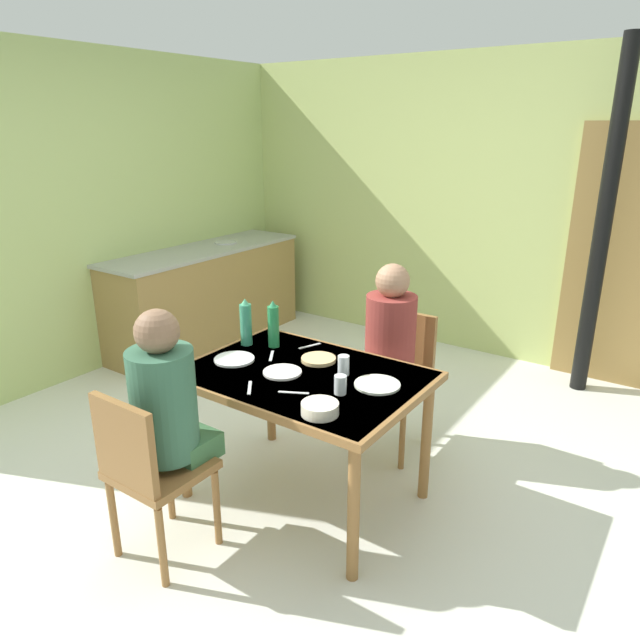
% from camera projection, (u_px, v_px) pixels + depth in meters
% --- Properties ---
extents(ground_plane, '(6.82, 6.82, 0.00)m').
position_uv_depth(ground_plane, '(270.00, 469.00, 3.48)').
color(ground_plane, silver).
extents(wall_back, '(4.63, 0.10, 2.55)m').
position_uv_depth(wall_back, '(455.00, 207.00, 5.11)').
color(wall_back, '#B5C472').
rests_on(wall_back, ground_plane).
extents(wall_left, '(0.10, 3.93, 2.55)m').
position_uv_depth(wall_left, '(110.00, 213.00, 4.78)').
color(wall_left, '#B1C676').
rests_on(wall_left, ground_plane).
extents(door_wooden, '(0.80, 0.05, 2.00)m').
position_uv_depth(door_wooden, '(622.00, 259.00, 4.38)').
color(door_wooden, olive).
rests_on(door_wooden, ground_plane).
extents(stove_pipe_column, '(0.12, 0.12, 2.55)m').
position_uv_depth(stove_pipe_column, '(603.00, 226.00, 4.15)').
color(stove_pipe_column, black).
rests_on(stove_pipe_column, ground_plane).
extents(kitchen_counter, '(0.61, 2.02, 0.91)m').
position_uv_depth(kitchen_counter, '(206.00, 295.00, 5.41)').
color(kitchen_counter, olive).
rests_on(kitchen_counter, ground_plane).
extents(dining_table, '(1.23, 0.89, 0.75)m').
position_uv_depth(dining_table, '(304.00, 387.00, 3.02)').
color(dining_table, olive).
rests_on(dining_table, ground_plane).
extents(chair_near_diner, '(0.40, 0.40, 0.87)m').
position_uv_depth(chair_near_diner, '(148.00, 468.00, 2.61)').
color(chair_near_diner, olive).
rests_on(chair_near_diner, ground_plane).
extents(chair_far_diner, '(0.40, 0.40, 0.87)m').
position_uv_depth(chair_far_diner, '(398.00, 373.00, 3.61)').
color(chair_far_diner, olive).
rests_on(chair_far_diner, ground_plane).
extents(person_near_diner, '(0.30, 0.37, 0.77)m').
position_uv_depth(person_near_diner, '(166.00, 400.00, 2.63)').
color(person_near_diner, '#3B6D43').
rests_on(person_near_diner, ground_plane).
extents(person_far_diner, '(0.30, 0.37, 0.77)m').
position_uv_depth(person_far_diner, '(389.00, 336.00, 3.41)').
color(person_far_diner, maroon).
rests_on(person_far_diner, ground_plane).
extents(water_bottle_green_near, '(0.07, 0.07, 0.28)m').
position_uv_depth(water_bottle_green_near, '(246.00, 323.00, 3.34)').
color(water_bottle_green_near, '#358C6A').
rests_on(water_bottle_green_near, dining_table).
extents(water_bottle_green_far, '(0.07, 0.07, 0.28)m').
position_uv_depth(water_bottle_green_far, '(273.00, 325.00, 3.31)').
color(water_bottle_green_far, '#258648').
rests_on(water_bottle_green_far, dining_table).
extents(serving_bowl_center, '(0.17, 0.17, 0.05)m').
position_uv_depth(serving_bowl_center, '(320.00, 409.00, 2.56)').
color(serving_bowl_center, '#F2E6CD').
rests_on(serving_bowl_center, dining_table).
extents(dinner_plate_near_left, '(0.22, 0.22, 0.01)m').
position_uv_depth(dinner_plate_near_left, '(234.00, 359.00, 3.15)').
color(dinner_plate_near_left, white).
rests_on(dinner_plate_near_left, dining_table).
extents(dinner_plate_near_right, '(0.23, 0.23, 0.01)m').
position_uv_depth(dinner_plate_near_right, '(377.00, 385.00, 2.85)').
color(dinner_plate_near_right, white).
rests_on(dinner_plate_near_right, dining_table).
extents(dinner_plate_far_center, '(0.20, 0.20, 0.01)m').
position_uv_depth(dinner_plate_far_center, '(282.00, 372.00, 2.99)').
color(dinner_plate_far_center, white).
rests_on(dinner_plate_far_center, dining_table).
extents(drinking_glass_by_near_diner, '(0.06, 0.06, 0.09)m').
position_uv_depth(drinking_glass_by_near_diner, '(340.00, 385.00, 2.75)').
color(drinking_glass_by_near_diner, silver).
rests_on(drinking_glass_by_near_diner, dining_table).
extents(drinking_glass_by_far_diner, '(0.06, 0.06, 0.10)m').
position_uv_depth(drinking_glass_by_far_diner, '(344.00, 365.00, 2.96)').
color(drinking_glass_by_far_diner, silver).
rests_on(drinking_glass_by_far_diner, dining_table).
extents(bread_plate_sliced, '(0.19, 0.19, 0.02)m').
position_uv_depth(bread_plate_sliced, '(319.00, 359.00, 3.14)').
color(bread_plate_sliced, '#DBB77A').
rests_on(bread_plate_sliced, dining_table).
extents(cutlery_knife_near, '(0.11, 0.13, 0.00)m').
position_uv_depth(cutlery_knife_near, '(250.00, 388.00, 2.82)').
color(cutlery_knife_near, silver).
rests_on(cutlery_knife_near, dining_table).
extents(cutlery_fork_near, '(0.14, 0.08, 0.00)m').
position_uv_depth(cutlery_fork_near, '(293.00, 393.00, 2.77)').
color(cutlery_fork_near, silver).
rests_on(cutlery_fork_near, dining_table).
extents(cutlery_knife_far, '(0.07, 0.15, 0.00)m').
position_uv_depth(cutlery_knife_far, '(310.00, 346.00, 3.35)').
color(cutlery_knife_far, silver).
rests_on(cutlery_knife_far, dining_table).
extents(cutlery_fork_far, '(0.10, 0.13, 0.00)m').
position_uv_depth(cutlery_fork_far, '(271.00, 356.00, 3.21)').
color(cutlery_fork_far, silver).
rests_on(cutlery_fork_far, dining_table).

